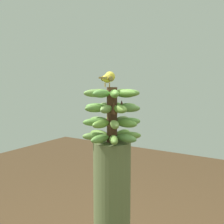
{
  "coord_description": "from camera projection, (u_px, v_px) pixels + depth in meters",
  "views": [
    {
      "loc": [
        0.68,
        -1.09,
        1.43
      ],
      "look_at": [
        0.0,
        0.0,
        1.29
      ],
      "focal_mm": 40.54,
      "sensor_mm": 36.0,
      "label": 1
    }
  ],
  "objects": [
    {
      "name": "banana_bunch",
      "position": [
        112.0,
        115.0,
        1.3
      ],
      "size": [
        0.31,
        0.31,
        0.28
      ],
      "color": "#4C2D1E",
      "rests_on": "banana_tree"
    },
    {
      "name": "perched_bird",
      "position": [
        108.0,
        78.0,
        1.29
      ],
      "size": [
        0.07,
        0.19,
        0.08
      ],
      "color": "#C68933",
      "rests_on": "banana_bunch"
    }
  ]
}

